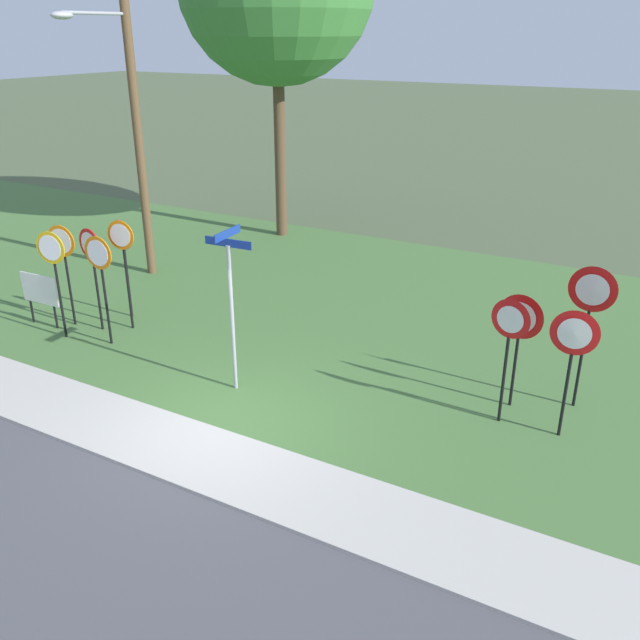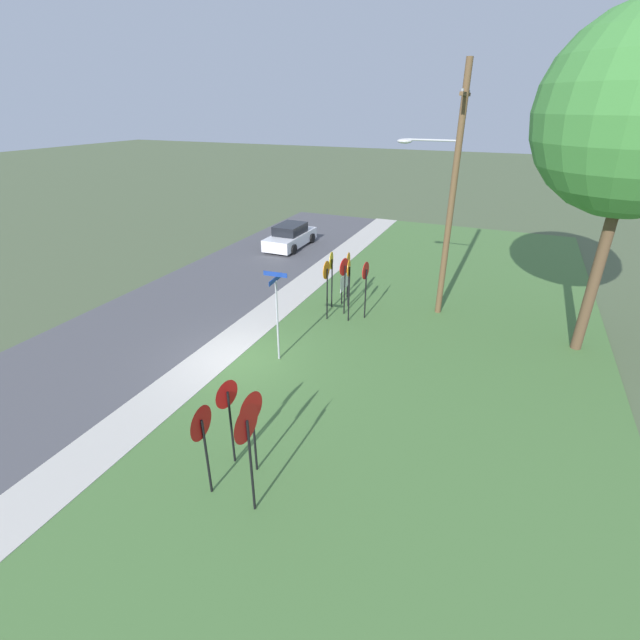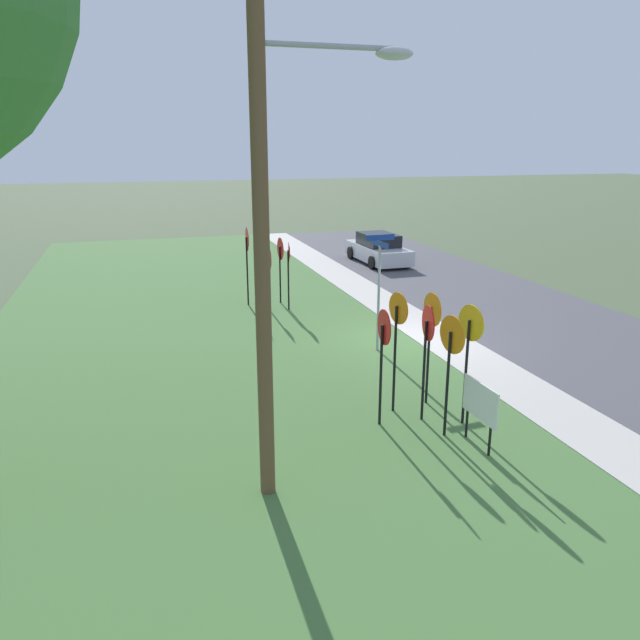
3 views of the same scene
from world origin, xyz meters
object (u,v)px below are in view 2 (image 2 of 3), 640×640
Objects in this scene: stop_sign_far_left at (348,268)px; stop_sign_far_center at (327,278)px; stop_sign_near_right at (366,278)px; yield_sign_far_right at (202,431)px; street_name_post at (277,309)px; parked_hatchback_near at (290,237)px; stop_sign_center_tall at (344,274)px; yield_sign_far_left at (251,415)px; utility_pole at (449,190)px; stop_sign_far_right at (331,268)px; stop_sign_near_left at (349,278)px; yield_sign_near_right at (247,434)px; notice_board at (345,283)px; yield_sign_near_left at (228,403)px.

stop_sign_far_center reaches higher than stop_sign_far_left.
stop_sign_near_right reaches higher than yield_sign_far_right.
street_name_post reaches higher than stop_sign_far_left.
parked_hatchback_near is at bearing -134.69° from stop_sign_near_right.
stop_sign_far_center reaches higher than stop_sign_center_tall.
stop_sign_near_right is 4.61m from street_name_post.
utility_pole is at bearing 175.06° from yield_sign_far_left.
stop_sign_far_right is 0.78× the size of street_name_post.
utility_pole is at bearing 127.37° from stop_sign_near_right.
street_name_post is at bearing -151.32° from yield_sign_far_left.
stop_sign_far_right is 5.46m from utility_pole.
parked_hatchback_near is at bearing -151.11° from stop_sign_near_left.
stop_sign_near_left is 0.95× the size of yield_sign_near_right.
stop_sign_far_left is at bearing 179.71° from yield_sign_far_right.
yield_sign_far_left reaches higher than notice_board.
parked_hatchback_near is at bearing -132.80° from stop_sign_center_tall.
stop_sign_near_right is at bearing 95.54° from stop_sign_center_tall.
stop_sign_near_right is at bearing -172.86° from yield_sign_near_right.
stop_sign_center_tall is 4.40m from street_name_post.
stop_sign_far_center is at bearing 2.53° from stop_sign_far_right.
yield_sign_far_right is 19.41m from parked_hatchback_near.
stop_sign_near_left reaches higher than yield_sign_far_left.
yield_sign_far_left is 0.23× the size of utility_pole.
utility_pole is at bearing 58.18° from parked_hatchback_near.
stop_sign_near_right is 0.99× the size of stop_sign_far_left.
stop_sign_far_center is at bearing -21.98° from stop_sign_far_left.
stop_sign_far_right is at bearing -102.34° from stop_sign_near_right.
stop_sign_far_left reaches higher than yield_sign_near_left.
notice_board is at bearing 177.71° from stop_sign_far_center.
yield_sign_far_left is at bearing -1.46° from stop_sign_far_left.
utility_pole is 5.76m from notice_board.
street_name_post is at bearing -26.69° from stop_sign_near_left.
stop_sign_near_right is 0.26× the size of utility_pole.
utility_pole reaches higher than stop_sign_near_left.
stop_sign_near_left is at bearing 39.35° from stop_sign_far_right.
yield_sign_near_left is at bearing -9.05° from stop_sign_near_left.
yield_sign_far_left is 1.75× the size of notice_board.
stop_sign_near_right is 10.17m from yield_sign_near_right.
stop_sign_near_right is (-0.52, 0.52, -0.12)m from stop_sign_near_left.
yield_sign_near_left is (8.55, 0.14, -0.12)m from stop_sign_near_left.
yield_sign_far_left is 18.71m from parked_hatchback_near.
stop_sign_far_left is at bearing 112.22° from stop_sign_far_right.
yield_sign_far_right is at bearing -5.22° from stop_sign_far_left.
stop_sign_near_right is at bearing 42.56° from stop_sign_far_left.
yield_sign_far_left is 1.17m from yield_sign_far_right.
stop_sign_far_right reaches higher than stop_sign_far_center.
stop_sign_near_left is 0.69m from stop_sign_center_tall.
stop_sign_far_center is (1.52, -0.36, 0.04)m from stop_sign_far_left.
yield_sign_far_right is at bearing -2.97° from stop_sign_far_right.
stop_sign_center_tall is at bearing -89.96° from stop_sign_near_right.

